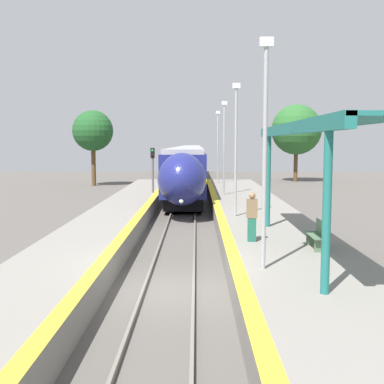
# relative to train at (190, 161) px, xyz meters

# --- Properties ---
(ground_plane) EXTENTS (120.00, 120.00, 0.00)m
(ground_plane) POSITION_rel_train_xyz_m (0.00, -41.33, -2.25)
(ground_plane) COLOR #56514C
(rail_left) EXTENTS (0.08, 90.00, 0.15)m
(rail_left) POSITION_rel_train_xyz_m (-0.72, -41.33, -2.17)
(rail_left) COLOR slate
(rail_left) RESTS_ON ground_plane
(rail_right) EXTENTS (0.08, 90.00, 0.15)m
(rail_right) POSITION_rel_train_xyz_m (0.72, -41.33, -2.17)
(rail_right) COLOR slate
(rail_right) RESTS_ON ground_plane
(train) EXTENTS (2.82, 60.68, 3.93)m
(train) POSITION_rel_train_xyz_m (0.00, 0.00, 0.00)
(train) COLOR black
(train) RESTS_ON ground_plane
(platform_right) EXTENTS (4.23, 64.00, 0.87)m
(platform_right) POSITION_rel_train_xyz_m (3.85, -41.33, -1.82)
(platform_right) COLOR gray
(platform_right) RESTS_ON ground_plane
(platform_left) EXTENTS (3.02, 64.00, 0.87)m
(platform_left) POSITION_rel_train_xyz_m (-3.25, -41.33, -1.82)
(platform_left) COLOR gray
(platform_left) RESTS_ON ground_plane
(platform_bench) EXTENTS (0.44, 1.49, 0.89)m
(platform_bench) POSITION_rel_train_xyz_m (4.78, -39.51, -0.92)
(platform_bench) COLOR #4C6B4C
(platform_bench) RESTS_ON platform_right
(person_waiting) EXTENTS (0.36, 0.23, 1.72)m
(person_waiting) POSITION_rel_train_xyz_m (2.74, -38.39, -0.49)
(person_waiting) COLOR #1E604C
(person_waiting) RESTS_ON platform_right
(railway_signal) EXTENTS (0.28, 0.28, 3.96)m
(railway_signal) POSITION_rel_train_xyz_m (-2.24, -21.67, 0.20)
(railway_signal) COLOR #59595E
(railway_signal) RESTS_ON ground_plane
(lamppost_near) EXTENTS (0.36, 0.20, 6.17)m
(lamppost_near) POSITION_rel_train_xyz_m (2.63, -42.08, 2.10)
(lamppost_near) COLOR #9E9EA3
(lamppost_near) RESTS_ON platform_right
(lamppost_mid) EXTENTS (0.36, 0.20, 6.17)m
(lamppost_mid) POSITION_rel_train_xyz_m (2.63, -32.50, 2.10)
(lamppost_mid) COLOR #9E9EA3
(lamppost_mid) RESTS_ON platform_right
(lamppost_far) EXTENTS (0.36, 0.20, 6.17)m
(lamppost_far) POSITION_rel_train_xyz_m (2.63, -22.92, 2.10)
(lamppost_far) COLOR #9E9EA3
(lamppost_far) RESTS_ON platform_right
(lamppost_farthest) EXTENTS (0.36, 0.20, 6.17)m
(lamppost_farthest) POSITION_rel_train_xyz_m (2.63, -13.35, 2.10)
(lamppost_farthest) COLOR #9E9EA3
(lamppost_farthest) RESTS_ON platform_right
(station_canopy) EXTENTS (2.02, 11.89, 4.05)m
(station_canopy) POSITION_rel_train_xyz_m (4.31, -39.80, 2.40)
(station_canopy) COLOR #1E6B66
(station_canopy) RESTS_ON platform_right
(background_tree_left) EXTENTS (4.06, 4.06, 7.57)m
(background_tree_left) POSITION_rel_train_xyz_m (-9.59, -6.60, 3.25)
(background_tree_left) COLOR brown
(background_tree_left) RESTS_ON ground_plane
(background_tree_right) EXTENTS (5.56, 5.56, 8.58)m
(background_tree_right) POSITION_rel_train_xyz_m (11.91, -1.02, 3.53)
(background_tree_right) COLOR brown
(background_tree_right) RESTS_ON ground_plane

